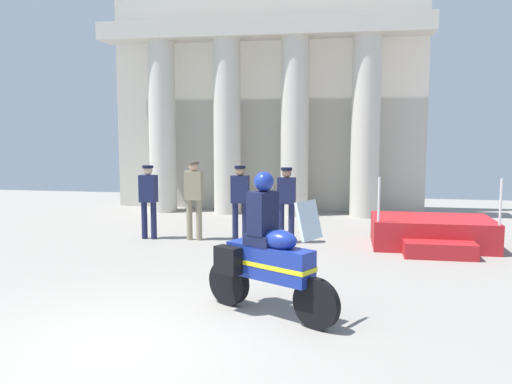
{
  "coord_description": "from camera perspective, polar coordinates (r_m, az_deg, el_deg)",
  "views": [
    {
      "loc": [
        2.45,
        -5.43,
        2.43
      ],
      "look_at": [
        0.91,
        3.51,
        1.37
      ],
      "focal_mm": 37.17,
      "sensor_mm": 36.0,
      "label": 1
    }
  ],
  "objects": [
    {
      "name": "motorcycle_with_rider",
      "position": [
        6.97,
        1.03,
        -6.89
      ],
      "size": [
        1.87,
        1.21,
        1.9
      ],
      "rotation": [
        0.0,
        0.0,
        -0.52
      ],
      "color": "black",
      "rests_on": "ground_plane"
    },
    {
      "name": "ground_plane",
      "position": [
        6.44,
        -13.98,
        -15.7
      ],
      "size": [
        28.0,
        28.0,
        0.0
      ],
      "primitive_type": "plane",
      "color": "gray"
    },
    {
      "name": "officer_in_row_3",
      "position": [
        11.38,
        3.3,
        -0.72
      ],
      "size": [
        0.38,
        0.24,
        1.63
      ],
      "rotation": [
        0.0,
        0.0,
        3.13
      ],
      "color": "#191E42",
      "rests_on": "ground_plane"
    },
    {
      "name": "officer_in_row_2",
      "position": [
        11.59,
        -1.72,
        -0.52
      ],
      "size": [
        0.38,
        0.24,
        1.66
      ],
      "rotation": [
        0.0,
        0.0,
        3.13
      ],
      "color": "#191E42",
      "rests_on": "ground_plane"
    },
    {
      "name": "reviewing_stand",
      "position": [
        11.65,
        18.44,
        -4.24
      ],
      "size": [
        2.44,
        2.06,
        1.51
      ],
      "color": "#B21E23",
      "rests_on": "ground_plane"
    },
    {
      "name": "officer_in_row_0",
      "position": [
        12.04,
        -11.5,
        -0.4
      ],
      "size": [
        0.38,
        0.24,
        1.65
      ],
      "rotation": [
        0.0,
        0.0,
        3.13
      ],
      "color": "#191E42",
      "rests_on": "ground_plane"
    },
    {
      "name": "colonnade_backdrop",
      "position": [
        15.84,
        0.8,
        9.66
      ],
      "size": [
        9.46,
        1.64,
        6.49
      ],
      "color": "beige",
      "rests_on": "ground_plane"
    },
    {
      "name": "officer_in_row_1",
      "position": [
        11.74,
        -6.7,
        -0.19
      ],
      "size": [
        0.38,
        0.24,
        1.75
      ],
      "rotation": [
        0.0,
        0.0,
        3.13
      ],
      "color": "gray",
      "rests_on": "ground_plane"
    }
  ]
}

